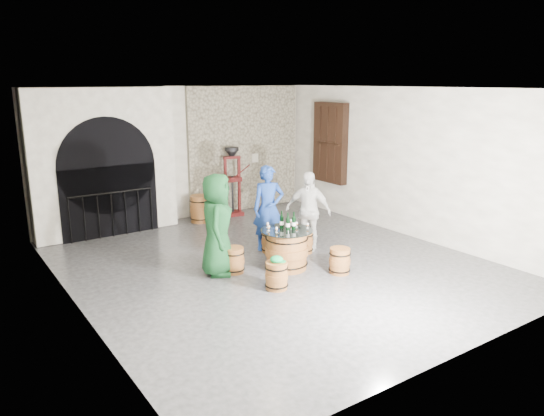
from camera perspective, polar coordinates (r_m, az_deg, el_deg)
ground at (r=9.65m, az=0.17°, el=-6.23°), size 8.00×8.00×0.00m
wall_back at (r=12.68m, az=-10.20°, el=5.90°), size 8.00×0.00×8.00m
wall_front at (r=6.44m, az=20.86°, el=-2.61°), size 8.00×0.00×8.00m
wall_left at (r=7.83m, az=-21.42°, el=0.19°), size 0.00×8.00×8.00m
wall_right at (r=11.55m, az=14.68°, el=4.89°), size 0.00×8.00×8.00m
ceiling at (r=9.06m, az=0.18°, el=13.13°), size 8.00×8.00×0.00m
stone_facing_panel at (r=13.46m, az=-3.06°, el=6.56°), size 3.20×0.12×3.18m
arched_opening at (r=11.79m, az=-18.12°, el=4.74°), size 3.10×0.60×3.19m
shuttered_window at (r=13.12m, az=6.44°, el=7.18°), size 0.23×1.10×2.00m
barrel_table at (r=9.33m, az=1.63°, el=-4.60°), size 0.94×0.94×0.73m
barrel_stool_left at (r=9.20m, az=-4.25°, el=-5.78°), size 0.39×0.39×0.46m
barrel_stool_far at (r=10.25m, az=-0.12°, el=-3.66°), size 0.39×0.39×0.46m
barrel_stool_right at (r=10.24m, az=3.53°, el=-3.70°), size 0.39×0.39×0.46m
barrel_stool_near_right at (r=9.22m, az=7.51°, el=-5.83°), size 0.39×0.39×0.46m
barrel_stool_near_left at (r=8.49m, az=0.51°, el=-7.49°), size 0.39×0.39×0.46m
green_cap at (r=8.39m, az=0.54°, el=-5.71°), size 0.25×0.21×0.12m
person_green at (r=8.97m, az=-6.11°, el=-1.86°), size 0.96×1.05×1.80m
person_blue at (r=10.23m, az=-0.40°, el=-0.03°), size 0.74×0.63×1.71m
person_white at (r=10.31m, az=4.01°, el=-0.29°), size 0.83×1.00×1.60m
wine_bottle_left at (r=9.16m, az=1.77°, el=-1.69°), size 0.08×0.08×0.32m
wine_bottle_center at (r=9.22m, az=2.43°, el=-1.59°), size 0.08×0.08×0.32m
wine_bottle_right at (r=9.28m, az=1.09°, el=-1.48°), size 0.08×0.08×0.32m
tasting_glass_a at (r=9.05m, az=0.51°, el=-2.42°), size 0.05×0.05×0.10m
tasting_glass_b at (r=9.38m, az=2.73°, el=-1.84°), size 0.05×0.05×0.10m
tasting_glass_c at (r=9.34m, az=-0.48°, el=-1.90°), size 0.05×0.05×0.10m
tasting_glass_d at (r=9.54m, az=2.13°, el=-1.56°), size 0.05×0.05×0.10m
tasting_glass_e at (r=9.32m, az=3.95°, el=-1.97°), size 0.05×0.05×0.10m
tasting_glass_f at (r=9.14m, az=-0.36°, el=-2.25°), size 0.05×0.05×0.10m
side_barrel at (r=12.51m, az=-7.98°, el=-0.08°), size 0.49×0.49×0.65m
corking_press at (r=12.90m, az=-4.42°, el=3.53°), size 0.72×0.45×1.72m
control_box at (r=13.56m, az=-1.97°, el=5.56°), size 0.18×0.10×0.22m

